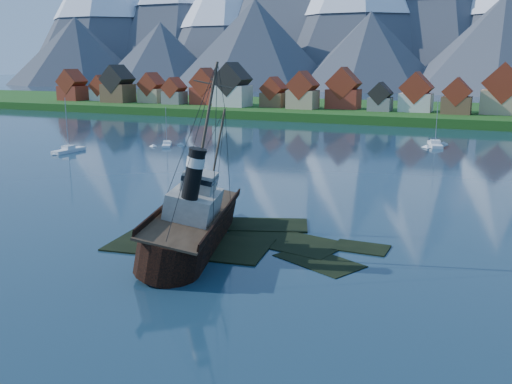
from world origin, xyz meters
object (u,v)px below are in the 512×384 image
at_px(sailboat_b, 69,151).
at_px(sailboat_c, 167,145).
at_px(sailboat_e, 435,145).
at_px(tugboat_wreck, 195,220).

bearing_deg(sailboat_b, sailboat_c, 50.26).
bearing_deg(sailboat_b, sailboat_e, 30.95).
bearing_deg(tugboat_wreck, sailboat_b, 125.69).
bearing_deg(sailboat_e, sailboat_c, -170.23).
xyz_separation_m(sailboat_b, sailboat_e, (75.79, 44.47, -0.04)).
height_order(sailboat_b, sailboat_e, sailboat_b).
height_order(sailboat_c, sailboat_e, sailboat_e).
distance_m(sailboat_b, sailboat_e, 87.87).
bearing_deg(sailboat_c, sailboat_e, -5.53).
bearing_deg(sailboat_e, tugboat_wreck, -113.58).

